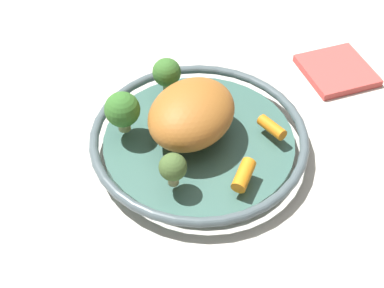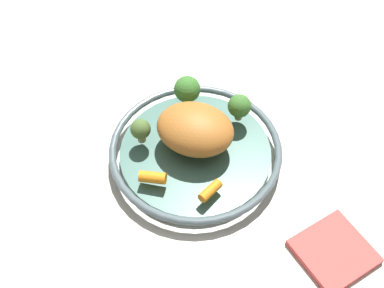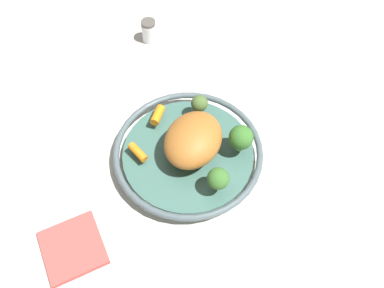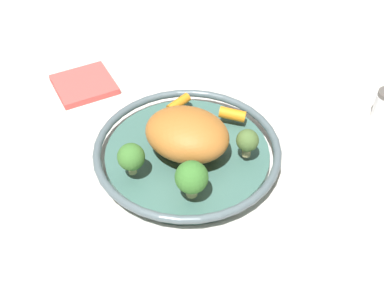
{
  "view_description": "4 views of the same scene",
  "coord_description": "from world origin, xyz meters",
  "px_view_note": "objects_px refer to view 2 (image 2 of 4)",
  "views": [
    {
      "loc": [
        0.49,
        -0.33,
        0.64
      ],
      "look_at": [
        0.02,
        -0.03,
        0.05
      ],
      "focal_mm": 50.13,
      "sensor_mm": 36.0,
      "label": 1
    },
    {
      "loc": [
        0.43,
        0.41,
        0.81
      ],
      "look_at": [
        0.01,
        0.0,
        0.06
      ],
      "focal_mm": 45.85,
      "sensor_mm": 36.0,
      "label": 2
    },
    {
      "loc": [
        -0.39,
        0.31,
        0.83
      ],
      "look_at": [
        -0.0,
        -0.01,
        0.06
      ],
      "focal_mm": 38.09,
      "sensor_mm": 36.0,
      "label": 3
    },
    {
      "loc": [
        -0.45,
        -0.53,
        0.7
      ],
      "look_at": [
        -0.0,
        -0.02,
        0.06
      ],
      "focal_mm": 48.89,
      "sensor_mm": 36.0,
      "label": 4
    }
  ],
  "objects_px": {
    "serving_bowl": "(195,152)",
    "baby_carrot_right": "(153,177)",
    "broccoli_floret_mid": "(187,90)",
    "roast_chicken_piece": "(195,129)",
    "broccoli_floret_large": "(141,130)",
    "broccoli_floret_small": "(239,106)",
    "dish_towel": "(334,252)",
    "baby_carrot_left": "(210,191)"
  },
  "relations": [
    {
      "from": "roast_chicken_piece",
      "to": "broccoli_floret_small",
      "type": "xyz_separation_m",
      "value": [
        -0.11,
        0.02,
        -0.0
      ]
    },
    {
      "from": "broccoli_floret_small",
      "to": "baby_carrot_left",
      "type": "bearing_deg",
      "value": 25.64
    },
    {
      "from": "broccoli_floret_small",
      "to": "dish_towel",
      "type": "height_order",
      "value": "broccoli_floret_small"
    },
    {
      "from": "broccoli_floret_large",
      "to": "roast_chicken_piece",
      "type": "bearing_deg",
      "value": 132.56
    },
    {
      "from": "serving_bowl",
      "to": "baby_carrot_right",
      "type": "distance_m",
      "value": 0.12
    },
    {
      "from": "serving_bowl",
      "to": "broccoli_floret_small",
      "type": "relative_size",
      "value": 5.68
    },
    {
      "from": "broccoli_floret_large",
      "to": "dish_towel",
      "type": "distance_m",
      "value": 0.43
    },
    {
      "from": "roast_chicken_piece",
      "to": "dish_towel",
      "type": "distance_m",
      "value": 0.34
    },
    {
      "from": "broccoli_floret_small",
      "to": "broccoli_floret_mid",
      "type": "bearing_deg",
      "value": -67.67
    },
    {
      "from": "broccoli_floret_mid",
      "to": "roast_chicken_piece",
      "type": "bearing_deg",
      "value": 53.11
    },
    {
      "from": "broccoli_floret_mid",
      "to": "dish_towel",
      "type": "distance_m",
      "value": 0.43
    },
    {
      "from": "serving_bowl",
      "to": "baby_carrot_left",
      "type": "distance_m",
      "value": 0.12
    },
    {
      "from": "serving_bowl",
      "to": "broccoli_floret_small",
      "type": "xyz_separation_m",
      "value": [
        -0.12,
        0.01,
        0.06
      ]
    },
    {
      "from": "serving_bowl",
      "to": "broccoli_floret_large",
      "type": "bearing_deg",
      "value": -53.64
    },
    {
      "from": "baby_carrot_right",
      "to": "broccoli_floret_mid",
      "type": "bearing_deg",
      "value": -153.39
    },
    {
      "from": "baby_carrot_left",
      "to": "broccoli_floret_mid",
      "type": "xyz_separation_m",
      "value": [
        -0.13,
        -0.19,
        0.03
      ]
    },
    {
      "from": "baby_carrot_right",
      "to": "broccoli_floret_large",
      "type": "distance_m",
      "value": 0.1
    },
    {
      "from": "baby_carrot_right",
      "to": "broccoli_floret_small",
      "type": "xyz_separation_m",
      "value": [
        -0.23,
        0.01,
        0.03
      ]
    },
    {
      "from": "baby_carrot_left",
      "to": "dish_towel",
      "type": "bearing_deg",
      "value": 109.6
    },
    {
      "from": "roast_chicken_piece",
      "to": "baby_carrot_left",
      "type": "distance_m",
      "value": 0.13
    },
    {
      "from": "roast_chicken_piece",
      "to": "baby_carrot_right",
      "type": "bearing_deg",
      "value": 4.03
    },
    {
      "from": "dish_towel",
      "to": "broccoli_floret_large",
      "type": "bearing_deg",
      "value": -78.37
    },
    {
      "from": "roast_chicken_piece",
      "to": "serving_bowl",
      "type": "bearing_deg",
      "value": 48.71
    },
    {
      "from": "roast_chicken_piece",
      "to": "baby_carrot_left",
      "type": "bearing_deg",
      "value": 56.94
    },
    {
      "from": "serving_bowl",
      "to": "broccoli_floret_mid",
      "type": "bearing_deg",
      "value": -127.33
    },
    {
      "from": "broccoli_floret_mid",
      "to": "broccoli_floret_large",
      "type": "relative_size",
      "value": 1.25
    },
    {
      "from": "serving_bowl",
      "to": "baby_carrot_right",
      "type": "relative_size",
      "value": 6.87
    },
    {
      "from": "baby_carrot_right",
      "to": "broccoli_floret_small",
      "type": "height_order",
      "value": "broccoli_floret_small"
    },
    {
      "from": "broccoli_floret_small",
      "to": "broccoli_floret_mid",
      "type": "height_order",
      "value": "broccoli_floret_mid"
    },
    {
      "from": "serving_bowl",
      "to": "broccoli_floret_large",
      "type": "distance_m",
      "value": 0.12
    },
    {
      "from": "serving_bowl",
      "to": "baby_carrot_left",
      "type": "bearing_deg",
      "value": 57.79
    },
    {
      "from": "serving_bowl",
      "to": "broccoli_floret_small",
      "type": "height_order",
      "value": "broccoli_floret_small"
    },
    {
      "from": "baby_carrot_left",
      "to": "broccoli_floret_mid",
      "type": "height_order",
      "value": "broccoli_floret_mid"
    },
    {
      "from": "roast_chicken_piece",
      "to": "broccoli_floret_large",
      "type": "xyz_separation_m",
      "value": [
        0.07,
        -0.08,
        -0.01
      ]
    },
    {
      "from": "roast_chicken_piece",
      "to": "baby_carrot_left",
      "type": "height_order",
      "value": "roast_chicken_piece"
    },
    {
      "from": "baby_carrot_left",
      "to": "broccoli_floret_small",
      "type": "xyz_separation_m",
      "value": [
        -0.18,
        -0.08,
        0.03
      ]
    },
    {
      "from": "roast_chicken_piece",
      "to": "broccoli_floret_mid",
      "type": "bearing_deg",
      "value": -126.89
    },
    {
      "from": "serving_bowl",
      "to": "dish_towel",
      "type": "distance_m",
      "value": 0.32
    },
    {
      "from": "baby_carrot_right",
      "to": "dish_towel",
      "type": "height_order",
      "value": "baby_carrot_right"
    },
    {
      "from": "broccoli_floret_mid",
      "to": "broccoli_floret_large",
      "type": "height_order",
      "value": "broccoli_floret_mid"
    },
    {
      "from": "roast_chicken_piece",
      "to": "broccoli_floret_small",
      "type": "relative_size",
      "value": 2.51
    },
    {
      "from": "serving_bowl",
      "to": "roast_chicken_piece",
      "type": "relative_size",
      "value": 2.26
    }
  ]
}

